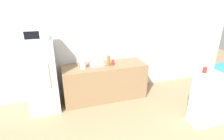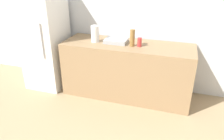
# 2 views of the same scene
# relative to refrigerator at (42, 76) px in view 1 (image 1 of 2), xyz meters

# --- Properties ---
(wall_back) EXTENTS (8.00, 0.06, 2.60)m
(wall_back) POSITION_rel_refrigerator_xyz_m (1.41, 0.46, 0.49)
(wall_back) COLOR silver
(wall_back) RESTS_ON ground_plane
(refrigerator) EXTENTS (0.63, 0.69, 1.62)m
(refrigerator) POSITION_rel_refrigerator_xyz_m (0.00, 0.00, 0.00)
(refrigerator) COLOR white
(refrigerator) RESTS_ON ground_plane
(microwave) EXTENTS (0.49, 0.36, 0.25)m
(microwave) POSITION_rel_refrigerator_xyz_m (-0.00, -0.00, 0.93)
(microwave) COLOR white
(microwave) RESTS_ON refrigerator
(counter) EXTENTS (2.04, 0.69, 0.89)m
(counter) POSITION_rel_refrigerator_xyz_m (1.44, 0.06, -0.37)
(counter) COLOR #937551
(counter) RESTS_ON ground_plane
(sink_basin) EXTENTS (0.35, 0.27, 0.06)m
(sink_basin) POSITION_rel_refrigerator_xyz_m (1.24, 0.08, 0.11)
(sink_basin) COLOR #9EA3A8
(sink_basin) RESTS_ON counter
(bottle_tall) EXTENTS (0.07, 0.07, 0.25)m
(bottle_tall) POSITION_rel_refrigerator_xyz_m (1.52, -0.01, 0.20)
(bottle_tall) COLOR olive
(bottle_tall) RESTS_ON counter
(bottle_short) EXTENTS (0.06, 0.06, 0.13)m
(bottle_short) POSITION_rel_refrigerator_xyz_m (1.63, 0.01, 0.14)
(bottle_short) COLOR red
(bottle_short) RESTS_ON counter
(shelf_cabinet) EXTENTS (0.84, 0.38, 1.13)m
(shelf_cabinet) POSITION_rel_refrigerator_xyz_m (3.23, -1.55, -0.24)
(shelf_cabinet) COLOR white
(shelf_cabinet) RESTS_ON ground_plane
(jar) EXTENTS (0.07, 0.07, 0.10)m
(jar) POSITION_rel_refrigerator_xyz_m (2.89, -1.52, 0.37)
(jar) COLOR red
(jar) RESTS_ON shelf_cabinet
(paper_towel_roll) EXTENTS (0.12, 0.12, 0.26)m
(paper_towel_roll) POSITION_rel_refrigerator_xyz_m (0.92, 0.01, 0.21)
(paper_towel_roll) COLOR white
(paper_towel_roll) RESTS_ON counter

